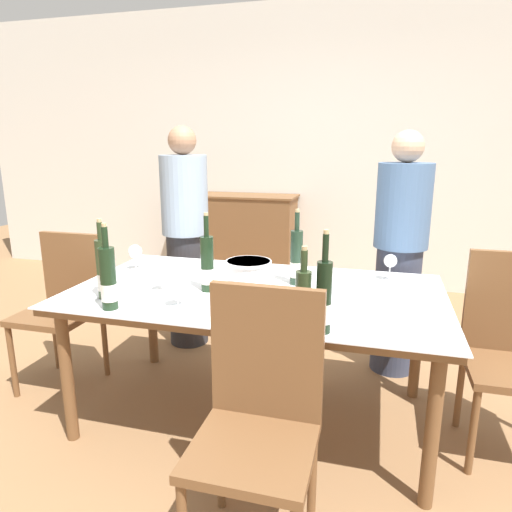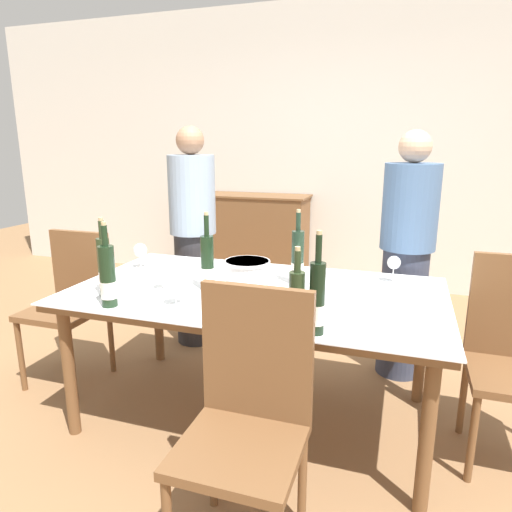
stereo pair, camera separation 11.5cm
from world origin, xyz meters
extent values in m
plane|color=olive|center=(0.00, 0.00, 0.00)|extent=(12.00, 12.00, 0.00)
cube|color=silver|center=(0.00, 2.63, 1.40)|extent=(8.00, 0.10, 2.80)
cube|color=brown|center=(-0.90, 2.34, 0.46)|extent=(1.31, 0.44, 0.92)
cube|color=brown|center=(-0.90, 2.34, 0.93)|extent=(1.35, 0.46, 0.02)
cylinder|color=brown|center=(-0.84, -0.44, 0.34)|extent=(0.06, 0.06, 0.68)
cylinder|color=brown|center=(0.84, -0.44, 0.34)|extent=(0.06, 0.06, 0.68)
cylinder|color=brown|center=(-0.84, 0.44, 0.34)|extent=(0.06, 0.06, 0.68)
cylinder|color=brown|center=(0.84, 0.44, 0.34)|extent=(0.06, 0.06, 0.68)
cube|color=brown|center=(0.00, 0.00, 0.70)|extent=(1.85, 1.03, 0.04)
cube|color=white|center=(0.00, 0.00, 0.72)|extent=(1.88, 1.06, 0.01)
cylinder|color=white|center=(0.00, -0.13, 0.82)|extent=(0.21, 0.21, 0.19)
cylinder|color=white|center=(0.00, -0.13, 0.91)|extent=(0.22, 0.22, 0.01)
cylinder|color=#28381E|center=(0.32, -0.45, 0.85)|extent=(0.06, 0.06, 0.24)
cylinder|color=white|center=(0.32, -0.45, 0.79)|extent=(0.07, 0.07, 0.07)
cylinder|color=#28381E|center=(0.32, -0.45, 1.01)|extent=(0.03, 0.03, 0.09)
cylinder|color=tan|center=(0.32, -0.45, 1.06)|extent=(0.02, 0.02, 0.02)
cylinder|color=black|center=(-0.57, -0.44, 0.87)|extent=(0.07, 0.07, 0.28)
cylinder|color=white|center=(-0.57, -0.44, 0.80)|extent=(0.07, 0.07, 0.08)
cylinder|color=black|center=(-0.57, -0.44, 1.06)|extent=(0.03, 0.03, 0.09)
cylinder|color=tan|center=(-0.57, -0.44, 1.11)|extent=(0.02, 0.02, 0.02)
cylinder|color=black|center=(0.40, -0.45, 0.87)|extent=(0.06, 0.06, 0.29)
cylinder|color=white|center=(0.40, -0.45, 0.81)|extent=(0.06, 0.06, 0.08)
cylinder|color=black|center=(0.40, -0.45, 1.07)|extent=(0.02, 0.02, 0.11)
cylinder|color=tan|center=(0.40, -0.45, 1.13)|extent=(0.02, 0.02, 0.02)
cylinder|color=#1E3323|center=(0.18, 0.16, 0.87)|extent=(0.07, 0.07, 0.29)
cylinder|color=silver|center=(0.18, 0.16, 0.81)|extent=(0.07, 0.07, 0.08)
cylinder|color=#1E3323|center=(0.18, 0.16, 1.06)|extent=(0.03, 0.03, 0.10)
cylinder|color=tan|center=(0.18, 0.16, 1.12)|extent=(0.02, 0.02, 0.02)
cylinder|color=#28381E|center=(-0.68, -0.31, 0.87)|extent=(0.06, 0.06, 0.29)
cylinder|color=white|center=(-0.68, -0.31, 0.81)|extent=(0.06, 0.06, 0.08)
cylinder|color=#28381E|center=(-0.68, -0.31, 1.06)|extent=(0.03, 0.03, 0.09)
cylinder|color=tan|center=(-0.68, -0.31, 1.11)|extent=(0.02, 0.02, 0.02)
cylinder|color=black|center=(-0.23, -0.07, 0.87)|extent=(0.07, 0.07, 0.28)
cylinder|color=white|center=(-0.23, -0.07, 0.80)|extent=(0.07, 0.07, 0.08)
cylinder|color=black|center=(-0.23, -0.07, 1.06)|extent=(0.02, 0.02, 0.11)
cylinder|color=tan|center=(-0.23, -0.07, 1.12)|extent=(0.02, 0.02, 0.02)
cylinder|color=white|center=(-0.28, -0.33, 0.73)|extent=(0.07, 0.07, 0.00)
cylinder|color=white|center=(-0.28, -0.33, 0.76)|extent=(0.01, 0.01, 0.07)
sphere|color=white|center=(-0.28, -0.33, 0.83)|extent=(0.09, 0.09, 0.09)
cylinder|color=white|center=(-0.46, -0.14, 0.73)|extent=(0.07, 0.07, 0.00)
cylinder|color=white|center=(-0.46, -0.14, 0.77)|extent=(0.01, 0.01, 0.08)
sphere|color=white|center=(-0.46, -0.14, 0.84)|extent=(0.08, 0.08, 0.08)
cylinder|color=white|center=(-0.79, 0.19, 0.73)|extent=(0.07, 0.07, 0.00)
cylinder|color=white|center=(-0.79, 0.19, 0.77)|extent=(0.01, 0.01, 0.08)
sphere|color=white|center=(-0.79, 0.19, 0.84)|extent=(0.08, 0.08, 0.08)
cylinder|color=white|center=(0.66, 0.36, 0.73)|extent=(0.07, 0.07, 0.00)
cylinder|color=white|center=(0.66, 0.36, 0.77)|extent=(0.01, 0.01, 0.08)
sphere|color=white|center=(0.66, 0.36, 0.83)|extent=(0.07, 0.07, 0.07)
cylinder|color=brown|center=(-1.42, -0.18, 0.22)|extent=(0.03, 0.03, 0.45)
cylinder|color=brown|center=(-1.05, -0.18, 0.22)|extent=(0.03, 0.03, 0.45)
cylinder|color=brown|center=(-1.42, 0.18, 0.22)|extent=(0.03, 0.03, 0.45)
cylinder|color=brown|center=(-1.05, 0.18, 0.22)|extent=(0.03, 0.03, 0.45)
cube|color=brown|center=(-1.23, 0.00, 0.46)|extent=(0.42, 0.42, 0.04)
cube|color=brown|center=(-1.23, 0.19, 0.70)|extent=(0.42, 0.04, 0.44)
cylinder|color=brown|center=(1.05, -0.18, 0.21)|extent=(0.03, 0.03, 0.42)
cylinder|color=brown|center=(1.05, 0.18, 0.21)|extent=(0.03, 0.03, 0.42)
cube|color=brown|center=(1.23, 0.19, 0.71)|extent=(0.42, 0.04, 0.50)
cylinder|color=brown|center=(0.03, -0.66, 0.21)|extent=(0.03, 0.03, 0.42)
cylinder|color=brown|center=(0.40, -0.66, 0.21)|extent=(0.03, 0.03, 0.42)
cube|color=brown|center=(0.22, -0.85, 0.44)|extent=(0.42, 0.42, 0.04)
cube|color=brown|center=(0.22, -0.65, 0.71)|extent=(0.42, 0.04, 0.51)
cylinder|color=#2D2D33|center=(-0.74, 0.81, 0.41)|extent=(0.28, 0.28, 0.83)
cylinder|color=#8C9EB2|center=(-0.74, 0.81, 1.10)|extent=(0.33, 0.33, 0.55)
sphere|color=#A37556|center=(-0.74, 0.81, 1.48)|extent=(0.20, 0.20, 0.20)
cylinder|color=#383F56|center=(0.73, 0.76, 0.41)|extent=(0.28, 0.28, 0.83)
cylinder|color=#4C6B93|center=(0.73, 0.76, 1.09)|extent=(0.33, 0.33, 0.52)
sphere|color=#DBAD89|center=(0.73, 0.76, 1.44)|extent=(0.19, 0.19, 0.19)
camera|label=1|loc=(0.59, -2.15, 1.46)|focal=32.00mm
camera|label=2|loc=(0.70, -2.12, 1.46)|focal=32.00mm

